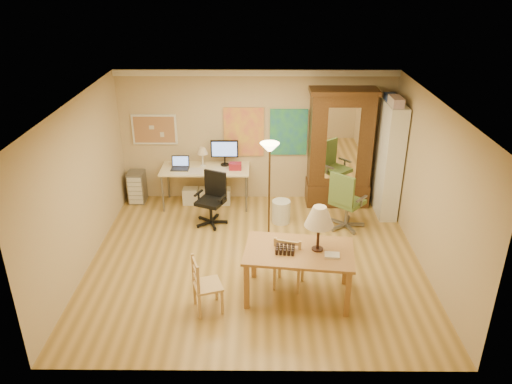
{
  "coord_description": "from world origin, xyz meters",
  "views": [
    {
      "loc": [
        0.06,
        -7.14,
        4.57
      ],
      "look_at": [
        0.01,
        0.3,
        1.12
      ],
      "focal_mm": 35.0,
      "sensor_mm": 36.0,
      "label": 1
    }
  ],
  "objects_px": {
    "dining_table": "(306,241)",
    "computer_desk": "(208,182)",
    "office_chair_black": "(212,210)",
    "armoire": "(339,155)",
    "bookshelf": "(389,161)",
    "office_chair_green": "(345,213)"
  },
  "relations": [
    {
      "from": "dining_table",
      "to": "office_chair_green",
      "type": "distance_m",
      "value": 2.38
    },
    {
      "from": "office_chair_black",
      "to": "office_chair_green",
      "type": "bearing_deg",
      "value": -3.62
    },
    {
      "from": "computer_desk",
      "to": "office_chair_green",
      "type": "height_order",
      "value": "computer_desk"
    },
    {
      "from": "dining_table",
      "to": "computer_desk",
      "type": "distance_m",
      "value": 3.59
    },
    {
      "from": "office_chair_black",
      "to": "armoire",
      "type": "relative_size",
      "value": 0.42
    },
    {
      "from": "office_chair_green",
      "to": "bookshelf",
      "type": "xyz_separation_m",
      "value": [
        0.87,
        0.65,
        0.8
      ]
    },
    {
      "from": "dining_table",
      "to": "computer_desk",
      "type": "relative_size",
      "value": 0.94
    },
    {
      "from": "computer_desk",
      "to": "armoire",
      "type": "xyz_separation_m",
      "value": [
        2.65,
        0.08,
        0.55
      ]
    },
    {
      "from": "office_chair_black",
      "to": "office_chair_green",
      "type": "distance_m",
      "value": 2.52
    },
    {
      "from": "computer_desk",
      "to": "office_chair_black",
      "type": "relative_size",
      "value": 1.74
    },
    {
      "from": "office_chair_green",
      "to": "dining_table",
      "type": "bearing_deg",
      "value": -114.05
    },
    {
      "from": "dining_table",
      "to": "computer_desk",
      "type": "bearing_deg",
      "value": 119.04
    },
    {
      "from": "office_chair_black",
      "to": "office_chair_green",
      "type": "height_order",
      "value": "office_chair_green"
    },
    {
      "from": "office_chair_black",
      "to": "bookshelf",
      "type": "bearing_deg",
      "value": 8.33
    },
    {
      "from": "dining_table",
      "to": "armoire",
      "type": "height_order",
      "value": "armoire"
    },
    {
      "from": "computer_desk",
      "to": "office_chair_black",
      "type": "xyz_separation_m",
      "value": [
        0.15,
        -0.86,
        -0.22
      ]
    },
    {
      "from": "computer_desk",
      "to": "dining_table",
      "type": "bearing_deg",
      "value": -60.96
    },
    {
      "from": "dining_table",
      "to": "armoire",
      "type": "distance_m",
      "value": 3.33
    },
    {
      "from": "bookshelf",
      "to": "dining_table",
      "type": "bearing_deg",
      "value": -123.32
    },
    {
      "from": "office_chair_green",
      "to": "office_chair_black",
      "type": "bearing_deg",
      "value": 176.38
    },
    {
      "from": "office_chair_green",
      "to": "armoire",
      "type": "bearing_deg",
      "value": 90.68
    },
    {
      "from": "computer_desk",
      "to": "office_chair_green",
      "type": "distance_m",
      "value": 2.86
    }
  ]
}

